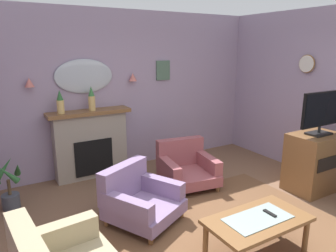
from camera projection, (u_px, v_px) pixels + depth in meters
floor at (227, 248)px, 3.55m from camera, size 6.28×6.72×0.10m
wall_back at (124, 91)px, 5.63m from camera, size 6.28×0.10×2.81m
patterned_rug at (216, 235)px, 3.71m from camera, size 3.20×2.40×0.01m
fireplace at (91, 144)px, 5.29m from camera, size 1.36×0.36×1.16m
mantel_vase_right at (60, 103)px, 4.86m from camera, size 0.11×0.11×0.37m
mantel_vase_centre at (92, 99)px, 5.10m from camera, size 0.11×0.11×0.40m
wall_mirror at (84, 76)px, 5.13m from camera, size 0.96×0.06×0.56m
wall_sconce_left at (29, 82)px, 4.68m from camera, size 0.14×0.14×0.14m
wall_sconce_right at (133, 77)px, 5.52m from camera, size 0.14×0.14×0.14m
wall_clock at (307, 64)px, 5.28m from camera, size 0.04×0.31×0.31m
framed_picture at (163, 70)px, 5.87m from camera, size 0.28×0.03×0.36m
coffee_table at (257, 223)px, 3.27m from camera, size 1.10×0.60×0.45m
tv_remote at (270, 213)px, 3.33m from camera, size 0.04×0.16×0.02m
armchair_near_fireplace at (186, 167)px, 5.02m from camera, size 0.92×0.93×0.71m
armchair_by_coffee_table at (139, 198)px, 3.97m from camera, size 1.08×1.09×0.71m
tv_cabinet at (314, 162)px, 4.81m from camera, size 0.80×0.57×0.90m
tv_flatscreen at (321, 112)px, 4.60m from camera, size 0.84×0.24×0.65m
potted_plant_small_fern at (9, 187)px, 4.26m from camera, size 0.35×0.37×0.71m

